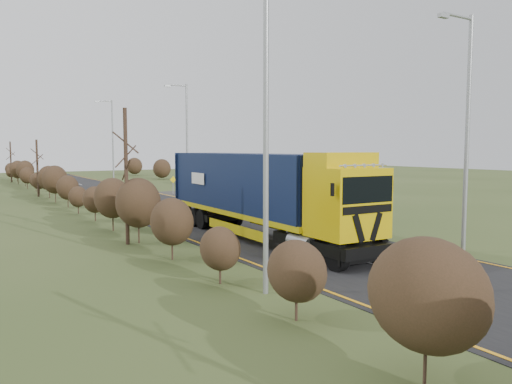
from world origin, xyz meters
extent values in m
plane|color=#35451D|center=(0.00, 0.00, 0.00)|extent=(160.00, 160.00, 0.00)
cube|color=black|center=(0.00, 10.00, 0.01)|extent=(8.00, 120.00, 0.02)
cube|color=#2A2825|center=(6.50, 20.00, 0.01)|extent=(6.00, 18.00, 0.02)
cube|color=orange|center=(-3.70, 10.00, 0.03)|extent=(0.12, 116.00, 0.01)
cube|color=orange|center=(3.70, 10.00, 0.03)|extent=(0.12, 116.00, 0.01)
cube|color=silver|center=(0.00, -4.00, 0.03)|extent=(0.12, 3.00, 0.01)
cube|color=silver|center=(0.00, 4.00, 0.03)|extent=(0.12, 3.00, 0.01)
cube|color=silver|center=(0.00, 12.00, 0.03)|extent=(0.12, 3.00, 0.01)
cube|color=silver|center=(0.00, 20.00, 0.03)|extent=(0.12, 3.00, 0.01)
cube|color=silver|center=(0.00, 28.00, 0.03)|extent=(0.12, 3.00, 0.01)
cube|color=silver|center=(0.00, 36.00, 0.03)|extent=(0.12, 3.00, 0.01)
cube|color=silver|center=(0.00, 44.00, 0.03)|extent=(0.12, 3.00, 0.01)
cube|color=silver|center=(0.00, 52.00, 0.03)|extent=(0.12, 3.00, 0.01)
cube|color=silver|center=(0.00, 60.00, 0.03)|extent=(0.12, 3.00, 0.01)
ellipsoid|color=#322416|center=(-6.05, -12.00, 1.69)|extent=(1.80, 2.34, 2.07)
ellipsoid|color=#322416|center=(-5.97, -8.00, 1.26)|extent=(1.34, 1.74, 1.54)
ellipsoid|color=#322416|center=(-6.02, -4.00, 1.14)|extent=(1.21, 1.57, 1.39)
ellipsoid|color=#322416|center=(-6.00, 0.00, 1.49)|extent=(1.58, 2.06, 1.82)
ellipsoid|color=#322416|center=(-5.98, 4.00, 1.84)|extent=(1.96, 2.55, 2.25)
ellipsoid|color=#322416|center=(-6.03, 8.00, 1.72)|extent=(1.83, 2.38, 2.10)
ellipsoid|color=#322416|center=(-5.95, 12.00, 1.28)|extent=(1.37, 1.78, 1.57)
ellipsoid|color=#322416|center=(-6.06, 16.00, 1.13)|extent=(1.20, 1.56, 1.38)
ellipsoid|color=#322416|center=(-5.92, 20.00, 1.46)|extent=(1.55, 2.02, 1.78)
ellipsoid|color=#322416|center=(-6.09, 24.00, 1.83)|extent=(1.95, 2.53, 2.24)
ellipsoid|color=#322416|center=(-5.90, 28.00, 1.74)|extent=(1.85, 2.41, 2.13)
ellipsoid|color=#322416|center=(-6.12, 32.00, 1.31)|extent=(1.40, 1.81, 1.61)
ellipsoid|color=#322416|center=(-5.87, 36.00, 1.12)|extent=(1.19, 1.55, 1.37)
ellipsoid|color=#322416|center=(-6.14, 40.00, 1.43)|extent=(1.52, 1.97, 1.75)
ellipsoid|color=#322416|center=(-5.84, 44.00, 1.81)|extent=(1.93, 2.51, 2.22)
ellipsoid|color=#322416|center=(-6.17, 48.00, 1.76)|extent=(1.88, 2.44, 2.16)
ellipsoid|color=#322416|center=(-5.82, 52.00, 1.34)|extent=(1.43, 1.85, 1.64)
ellipsoid|color=#322416|center=(-6.19, 56.00, 1.12)|extent=(1.19, 1.55, 1.37)
ellipsoid|color=#322416|center=(-5.80, 60.00, 1.40)|extent=(1.49, 1.93, 1.71)
cylinder|color=#36251B|center=(-6.50, 4.00, 3.03)|extent=(0.18, 0.18, 6.05)
cylinder|color=#36251B|center=(-6.50, 30.00, 2.53)|extent=(0.18, 0.18, 5.06)
cylinder|color=#36251B|center=(-6.50, 52.00, 2.57)|extent=(0.18, 0.18, 5.15)
cube|color=black|center=(-0.80, -3.17, 0.69)|extent=(2.44, 4.56, 0.44)
cube|color=#CEAC08|center=(-0.80, -4.05, 2.31)|extent=(2.50, 2.21, 2.55)
cube|color=black|center=(-0.80, -5.08, 0.54)|extent=(2.46, 0.17, 0.54)
cube|color=black|center=(-1.21, -5.14, 1.52)|extent=(0.59, 0.03, 1.06)
cube|color=black|center=(-0.39, -5.14, 1.52)|extent=(0.59, 0.03, 1.06)
cube|color=black|center=(-0.80, -5.11, 2.85)|extent=(2.31, 0.11, 0.93)
cube|color=black|center=(-0.80, -5.14, 2.16)|extent=(2.26, 0.07, 0.27)
cube|color=#CEAC08|center=(-0.80, -3.71, 3.86)|extent=(2.48, 1.42, 0.55)
cylinder|color=silver|center=(-0.80, -4.88, 3.68)|extent=(2.16, 0.10, 0.06)
cube|color=black|center=(-2.20, -4.88, 2.90)|extent=(0.08, 0.12, 0.44)
cube|color=black|center=(0.60, -4.88, 2.90)|extent=(0.08, 0.12, 0.44)
cylinder|color=gray|center=(-1.93, -2.77, 0.74)|extent=(0.57, 1.29, 0.55)
cylinder|color=gray|center=(0.33, -2.77, 0.74)|extent=(0.57, 1.29, 0.55)
cube|color=gold|center=(-0.80, 3.21, 1.21)|extent=(2.70, 12.41, 0.24)
cube|color=black|center=(-0.80, 3.21, 2.67)|extent=(2.67, 12.02, 2.70)
cube|color=#0D1738|center=(-0.80, 9.22, 2.67)|extent=(2.43, 0.11, 2.70)
cube|color=#0D1738|center=(-0.80, -2.79, 2.67)|extent=(2.43, 0.11, 2.70)
cube|color=black|center=(-0.80, 6.94, 0.64)|extent=(2.33, 3.58, 0.34)
cube|color=gold|center=(-2.00, 2.23, 0.54)|extent=(0.16, 5.40, 0.44)
cube|color=gold|center=(0.40, 2.23, 0.54)|extent=(0.16, 5.40, 0.44)
cylinder|color=black|center=(-1.83, -4.74, 0.51)|extent=(0.33, 1.03, 1.02)
cylinder|color=black|center=(0.23, -4.74, 0.51)|extent=(0.33, 1.03, 1.02)
cylinder|color=black|center=(-1.83, -2.28, 0.51)|extent=(0.33, 1.03, 1.02)
cylinder|color=black|center=(0.23, -2.28, 0.51)|extent=(0.33, 1.03, 1.02)
cylinder|color=black|center=(-1.83, 6.06, 0.51)|extent=(0.33, 1.03, 1.02)
cylinder|color=black|center=(0.23, 6.06, 0.51)|extent=(0.33, 1.03, 1.02)
cylinder|color=black|center=(-1.83, 7.04, 0.51)|extent=(0.33, 1.03, 1.02)
cylinder|color=black|center=(0.23, 7.04, 0.51)|extent=(0.33, 1.03, 1.02)
cylinder|color=black|center=(-1.83, 8.02, 0.51)|extent=(0.33, 1.03, 1.02)
cylinder|color=black|center=(0.23, 8.02, 0.51)|extent=(0.33, 1.03, 1.02)
imported|color=maroon|center=(5.12, 19.17, 0.63)|extent=(2.81, 3.99, 1.26)
imported|color=#0B153F|center=(7.17, 23.84, 0.67)|extent=(1.81, 4.17, 1.33)
cylinder|color=gray|center=(4.77, -4.97, 4.78)|extent=(0.18, 0.18, 9.56)
cylinder|color=gray|center=(3.93, -4.97, 9.40)|extent=(1.70, 0.12, 0.12)
cube|color=gray|center=(3.08, -4.97, 9.29)|extent=(0.48, 0.19, 0.15)
cylinder|color=gray|center=(4.60, 22.53, 4.91)|extent=(0.18, 0.18, 9.82)
cylinder|color=gray|center=(3.73, 22.53, 9.65)|extent=(1.75, 0.12, 0.12)
cube|color=gray|center=(2.85, 22.53, 9.54)|extent=(0.49, 0.20, 0.15)
cylinder|color=gray|center=(4.60, 45.58, 5.17)|extent=(0.18, 0.18, 10.34)
cylinder|color=gray|center=(3.68, 45.58, 10.16)|extent=(1.84, 0.12, 0.12)
cube|color=gray|center=(2.76, 45.58, 10.05)|extent=(0.52, 0.21, 0.16)
cylinder|color=gray|center=(-5.35, -5.62, 5.24)|extent=(0.16, 0.16, 10.49)
cylinder|color=gray|center=(4.97, 10.43, 1.05)|extent=(0.08, 0.08, 2.09)
cylinder|color=red|center=(4.97, 10.40, 2.09)|extent=(0.67, 0.04, 0.67)
cylinder|color=white|center=(4.97, 10.38, 2.09)|extent=(0.50, 0.02, 0.50)
cylinder|color=gray|center=(4.63, 25.93, 0.64)|extent=(0.08, 0.08, 1.28)
cube|color=#DDBF0C|center=(4.63, 25.88, 1.37)|extent=(0.64, 0.04, 0.64)
camera|label=1|loc=(-13.16, -17.76, 4.27)|focal=35.00mm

